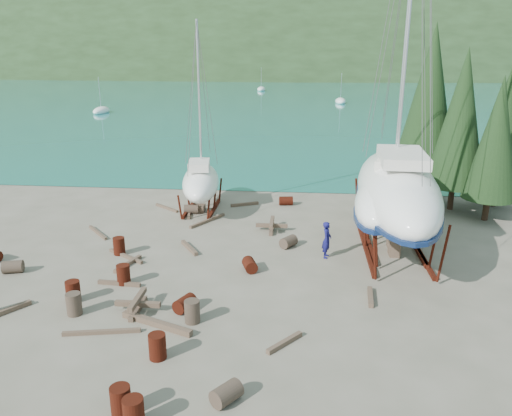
# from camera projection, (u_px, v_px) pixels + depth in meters

# --- Properties ---
(ground) EXTENTS (600.00, 600.00, 0.00)m
(ground) POSITION_uv_depth(u_px,v_px,m) (231.00, 284.00, 21.85)
(ground) COLOR #5D5849
(ground) RESTS_ON ground
(bay_water) EXTENTS (700.00, 700.00, 0.00)m
(bay_water) POSITION_uv_depth(u_px,v_px,m) (300.00, 67.00, 320.88)
(bay_water) COLOR #197E7C
(bay_water) RESTS_ON ground
(far_hill) EXTENTS (800.00, 360.00, 110.00)m
(far_hill) POSITION_uv_depth(u_px,v_px,m) (300.00, 66.00, 325.63)
(far_hill) COLOR #203118
(far_hill) RESTS_ON ground
(far_house_left) EXTENTS (6.60, 5.60, 5.60)m
(far_house_left) POSITION_uv_depth(u_px,v_px,m) (153.00, 68.00, 206.73)
(far_house_left) COLOR beige
(far_house_left) RESTS_ON ground
(far_house_center) EXTENTS (6.60, 5.60, 5.60)m
(far_house_center) POSITION_uv_depth(u_px,v_px,m) (248.00, 68.00, 203.14)
(far_house_center) COLOR beige
(far_house_center) RESTS_ON ground
(far_house_right) EXTENTS (6.60, 5.60, 5.60)m
(far_house_right) POSITION_uv_depth(u_px,v_px,m) (373.00, 69.00, 198.64)
(far_house_right) COLOR beige
(far_house_right) RESTS_ON ground
(cypress_near_right) EXTENTS (3.60, 3.60, 10.00)m
(cypress_near_right) POSITION_uv_depth(u_px,v_px,m) (461.00, 119.00, 30.38)
(cypress_near_right) COLOR black
(cypress_near_right) RESTS_ON ground
(cypress_mid_right) EXTENTS (3.06, 3.06, 8.50)m
(cypress_mid_right) POSITION_uv_depth(u_px,v_px,m) (496.00, 139.00, 28.61)
(cypress_mid_right) COLOR black
(cypress_mid_right) RESTS_ON ground
(cypress_back_left) EXTENTS (4.14, 4.14, 11.50)m
(cypress_back_left) POSITION_uv_depth(u_px,v_px,m) (429.00, 101.00, 32.15)
(cypress_back_left) COLOR black
(cypress_back_left) RESTS_ON ground
(cypress_far_right) EXTENTS (3.24, 3.24, 9.00)m
(cypress_far_right) POSITION_uv_depth(u_px,v_px,m) (504.00, 127.00, 31.23)
(cypress_far_right) COLOR black
(cypress_far_right) RESTS_ON ground
(moored_boat_left) EXTENTS (2.00, 5.00, 6.05)m
(moored_boat_left) POSITION_uv_depth(u_px,v_px,m) (101.00, 111.00, 81.39)
(moored_boat_left) COLOR white
(moored_boat_left) RESTS_ON ground
(moored_boat_mid) EXTENTS (2.00, 5.00, 6.05)m
(moored_boat_mid) POSITION_uv_depth(u_px,v_px,m) (340.00, 101.00, 96.78)
(moored_boat_mid) COLOR white
(moored_boat_mid) RESTS_ON ground
(moored_boat_far) EXTENTS (2.00, 5.00, 6.05)m
(moored_boat_far) POSITION_uv_depth(u_px,v_px,m) (261.00, 89.00, 126.88)
(moored_boat_far) COLOR white
(moored_boat_far) RESTS_ON ground
(large_sailboat_near) EXTENTS (4.49, 13.08, 20.29)m
(large_sailboat_near) POSITION_uv_depth(u_px,v_px,m) (397.00, 189.00, 24.52)
(large_sailboat_near) COLOR white
(large_sailboat_near) RESTS_ON ground
(large_sailboat_far) EXTENTS (6.68, 12.00, 18.23)m
(large_sailboat_far) POSITION_uv_depth(u_px,v_px,m) (395.00, 189.00, 25.52)
(large_sailboat_far) COLOR white
(large_sailboat_far) RESTS_ON ground
(small_sailboat_shore) EXTENTS (3.31, 7.45, 11.51)m
(small_sailboat_shore) POSITION_uv_depth(u_px,v_px,m) (201.00, 181.00, 31.35)
(small_sailboat_shore) COLOR white
(small_sailboat_shore) RESTS_ON ground
(worker) EXTENTS (0.55, 0.74, 1.84)m
(worker) POSITION_uv_depth(u_px,v_px,m) (327.00, 240.00, 24.38)
(worker) COLOR #12114E
(worker) RESTS_ON ground
(drum_1) EXTENTS (1.00, 1.05, 0.58)m
(drum_1) POSITION_uv_depth(u_px,v_px,m) (226.00, 394.00, 14.39)
(drum_1) COLOR #2D2823
(drum_1) RESTS_ON ground
(drum_3) EXTENTS (0.58, 0.58, 0.88)m
(drum_3) POSITION_uv_depth(u_px,v_px,m) (134.00, 413.00, 13.42)
(drum_3) COLOR #4F180D
(drum_3) RESTS_ON ground
(drum_4) EXTENTS (0.95, 0.70, 0.58)m
(drum_4) POSITION_uv_depth(u_px,v_px,m) (286.00, 201.00, 32.89)
(drum_4) COLOR #4F180D
(drum_4) RESTS_ON ground
(drum_5) EXTENTS (0.58, 0.58, 0.88)m
(drum_5) POSITION_uv_depth(u_px,v_px,m) (192.00, 311.00, 18.63)
(drum_5) COLOR #2D2823
(drum_5) RESTS_ON ground
(drum_6) EXTENTS (0.83, 1.02, 0.58)m
(drum_6) POSITION_uv_depth(u_px,v_px,m) (250.00, 265.00, 23.04)
(drum_6) COLOR #4F180D
(drum_6) RESTS_ON ground
(drum_7) EXTENTS (0.58, 0.58, 0.88)m
(drum_7) POSITION_uv_depth(u_px,v_px,m) (121.00, 401.00, 13.88)
(drum_7) COLOR #4F180D
(drum_7) RESTS_ON ground
(drum_8) EXTENTS (0.58, 0.58, 0.88)m
(drum_8) POSITION_uv_depth(u_px,v_px,m) (119.00, 246.00, 24.88)
(drum_8) COLOR #4F180D
(drum_8) RESTS_ON ground
(drum_9) EXTENTS (0.94, 0.68, 0.58)m
(drum_9) POSITION_uv_depth(u_px,v_px,m) (191.00, 209.00, 31.13)
(drum_9) COLOR #2D2823
(drum_9) RESTS_ON ground
(drum_10) EXTENTS (0.58, 0.58, 0.88)m
(drum_10) POSITION_uv_depth(u_px,v_px,m) (157.00, 346.00, 16.43)
(drum_10) COLOR #4F180D
(drum_10) RESTS_ON ground
(drum_11) EXTENTS (0.98, 1.05, 0.58)m
(drum_11) POSITION_uv_depth(u_px,v_px,m) (288.00, 242.00, 25.84)
(drum_11) COLOR #2D2823
(drum_11) RESTS_ON ground
(drum_12) EXTENTS (0.90, 1.04, 0.58)m
(drum_12) POSITION_uv_depth(u_px,v_px,m) (185.00, 304.00, 19.52)
(drum_12) COLOR #4F180D
(drum_12) RESTS_ON ground
(drum_13) EXTENTS (0.58, 0.58, 0.88)m
(drum_13) POSITION_uv_depth(u_px,v_px,m) (73.00, 291.00, 20.20)
(drum_13) COLOR #4F180D
(drum_13) RESTS_ON ground
(drum_14) EXTENTS (0.58, 0.58, 0.88)m
(drum_14) POSITION_uv_depth(u_px,v_px,m) (123.00, 274.00, 21.71)
(drum_14) COLOR #4F180D
(drum_14) RESTS_ON ground
(drum_15) EXTENTS (1.00, 0.79, 0.58)m
(drum_15) POSITION_uv_depth(u_px,v_px,m) (13.00, 267.00, 22.85)
(drum_15) COLOR #2D2823
(drum_15) RESTS_ON ground
(drum_16) EXTENTS (0.58, 0.58, 0.88)m
(drum_16) POSITION_uv_depth(u_px,v_px,m) (74.00, 304.00, 19.18)
(drum_16) COLOR #2D2823
(drum_16) RESTS_ON ground
(timber_0) EXTENTS (0.56, 2.20, 0.14)m
(timber_0) POSITION_uv_depth(u_px,v_px,m) (189.00, 213.00, 31.12)
(timber_0) COLOR brown
(timber_0) RESTS_ON ground
(timber_1) EXTENTS (0.32, 1.59, 0.19)m
(timber_1) POSITION_uv_depth(u_px,v_px,m) (370.00, 297.00, 20.47)
(timber_1) COLOR brown
(timber_1) RESTS_ON ground
(timber_3) EXTENTS (2.75, 0.67, 0.15)m
(timber_3) POSITION_uv_depth(u_px,v_px,m) (102.00, 332.00, 17.95)
(timber_3) COLOR brown
(timber_3) RESTS_ON ground
(timber_4) EXTENTS (0.75, 1.92, 0.17)m
(timber_4) POSITION_uv_depth(u_px,v_px,m) (128.00, 264.00, 23.66)
(timber_4) COLOR brown
(timber_4) RESTS_ON ground
(timber_6) EXTENTS (1.79, 0.97, 0.19)m
(timber_6) POSITION_uv_depth(u_px,v_px,m) (245.00, 204.00, 32.83)
(timber_6) COLOR brown
(timber_6) RESTS_ON ground
(timber_7) EXTENTS (1.22, 1.40, 0.17)m
(timber_7) POSITION_uv_depth(u_px,v_px,m) (285.00, 343.00, 17.27)
(timber_7) COLOR brown
(timber_7) RESTS_ON ground
(timber_8) EXTENTS (1.23, 1.75, 0.19)m
(timber_8) POSITION_uv_depth(u_px,v_px,m) (189.00, 248.00, 25.57)
(timber_8) COLOR brown
(timber_8) RESTS_ON ground
(timber_9) EXTENTS (1.82, 1.51, 0.15)m
(timber_9) POSITION_uv_depth(u_px,v_px,m) (167.00, 208.00, 32.12)
(timber_9) COLOR brown
(timber_9) RESTS_ON ground
(timber_10) EXTENTS (1.68, 2.63, 0.16)m
(timber_10) POSITION_uv_depth(u_px,v_px,m) (208.00, 221.00, 29.67)
(timber_10) COLOR brown
(timber_10) RESTS_ON ground
(timber_11) EXTENTS (2.18, 1.55, 0.15)m
(timber_11) POSITION_uv_depth(u_px,v_px,m) (126.00, 256.00, 24.57)
(timber_11) COLOR brown
(timber_11) RESTS_ON ground
(timber_12) EXTENTS (1.95, 0.33, 0.17)m
(timber_12) POSITION_uv_depth(u_px,v_px,m) (119.00, 283.00, 21.68)
(timber_12) COLOR brown
(timber_12) RESTS_ON ground
(timber_15) EXTENTS (1.77, 1.95, 0.15)m
(timber_15) POSITION_uv_depth(u_px,v_px,m) (98.00, 233.00, 27.77)
(timber_15) COLOR brown
(timber_15) RESTS_ON ground
(timber_16) EXTENTS (2.96, 1.39, 0.23)m
(timber_16) POSITION_uv_depth(u_px,v_px,m) (156.00, 323.00, 18.43)
(timber_16) COLOR brown
(timber_16) RESTS_ON ground
(timber_pile_fore) EXTENTS (1.80, 1.80, 0.60)m
(timber_pile_fore) POSITION_uv_depth(u_px,v_px,m) (138.00, 304.00, 19.47)
(timber_pile_fore) COLOR brown
(timber_pile_fore) RESTS_ON ground
(timber_pile_aft) EXTENTS (1.80, 1.80, 0.60)m
(timber_pile_aft) POSITION_uv_depth(u_px,v_px,m) (272.00, 226.00, 28.21)
(timber_pile_aft) COLOR brown
(timber_pile_aft) RESTS_ON ground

